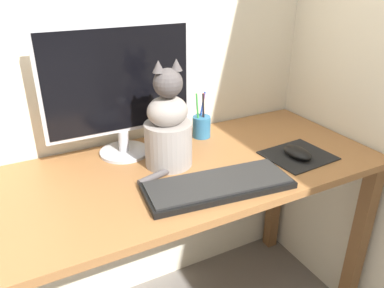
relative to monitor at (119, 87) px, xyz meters
name	(u,v)px	position (x,y,z in m)	size (l,w,h in m)	color
desk	(166,200)	(0.07, -0.19, -0.34)	(1.45, 0.57, 0.73)	brown
monitor	(119,87)	(0.00, 0.00, 0.00)	(0.50, 0.17, 0.43)	#B2B2B7
keyboard	(218,185)	(0.17, -0.35, -0.22)	(0.45, 0.21, 0.02)	black
mousepad_right	(298,156)	(0.52, -0.29, -0.23)	(0.22, 0.20, 0.00)	black
computer_mouse_right	(297,152)	(0.51, -0.30, -0.22)	(0.07, 0.11, 0.03)	black
cat	(168,128)	(0.10, -0.14, -0.11)	(0.22, 0.18, 0.35)	gray
pen_cup	(201,126)	(0.30, 0.00, -0.19)	(0.07, 0.07, 0.17)	#286089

